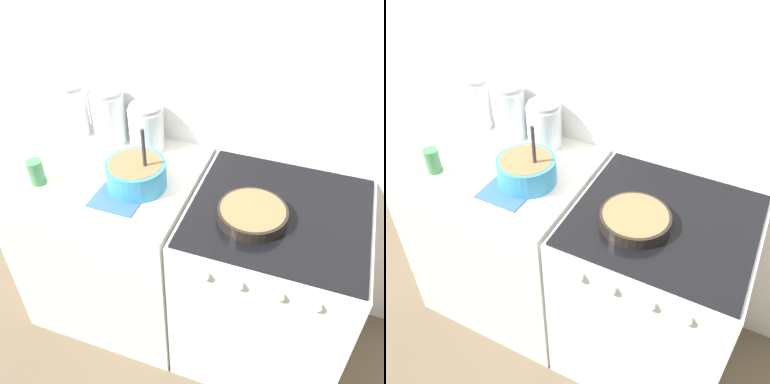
# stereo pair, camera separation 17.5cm
# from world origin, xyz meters

# --- Properties ---
(ground_plane) EXTENTS (12.00, 12.00, 0.00)m
(ground_plane) POSITION_xyz_m (0.00, 0.00, 0.00)
(ground_plane) COLOR brown
(wall_back) EXTENTS (4.64, 0.05, 2.40)m
(wall_back) POSITION_xyz_m (0.00, 0.72, 1.20)
(wall_back) COLOR white
(wall_back) RESTS_ON ground_plane
(countertop_cabinet) EXTENTS (0.82, 0.70, 0.92)m
(countertop_cabinet) POSITION_xyz_m (-0.41, 0.35, 0.46)
(countertop_cabinet) COLOR silver
(countertop_cabinet) RESTS_ON ground_plane
(stove) EXTENTS (0.74, 0.72, 0.92)m
(stove) POSITION_xyz_m (0.39, 0.35, 0.46)
(stove) COLOR silver
(stove) RESTS_ON ground_plane
(mixing_bowl) EXTENTS (0.26, 0.26, 0.29)m
(mixing_bowl) POSITION_xyz_m (-0.23, 0.30, 0.99)
(mixing_bowl) COLOR #338CBF
(mixing_bowl) RESTS_ON countertop_cabinet
(baking_pan) EXTENTS (0.28, 0.28, 0.05)m
(baking_pan) POSITION_xyz_m (0.29, 0.26, 0.95)
(baking_pan) COLOR black
(baking_pan) RESTS_ON stove
(storage_jar_left) EXTENTS (0.14, 0.14, 0.26)m
(storage_jar_left) POSITION_xyz_m (-0.71, 0.59, 1.04)
(storage_jar_left) COLOR silver
(storage_jar_left) RESTS_ON countertop_cabinet
(storage_jar_middle) EXTENTS (0.16, 0.16, 0.27)m
(storage_jar_middle) POSITION_xyz_m (-0.51, 0.59, 1.04)
(storage_jar_middle) COLOR silver
(storage_jar_middle) RESTS_ON countertop_cabinet
(storage_jar_right) EXTENTS (0.17, 0.17, 0.22)m
(storage_jar_right) POSITION_xyz_m (-0.31, 0.59, 1.02)
(storage_jar_right) COLOR silver
(storage_jar_right) RESTS_ON countertop_cabinet
(tin_can) EXTENTS (0.07, 0.07, 0.11)m
(tin_can) POSITION_xyz_m (-0.65, 0.17, 0.98)
(tin_can) COLOR #3F7F4C
(tin_can) RESTS_ON countertop_cabinet
(recipe_page) EXTENTS (0.21, 0.20, 0.01)m
(recipe_page) POSITION_xyz_m (-0.27, 0.20, 0.93)
(recipe_page) COLOR #3359B2
(recipe_page) RESTS_ON countertop_cabinet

